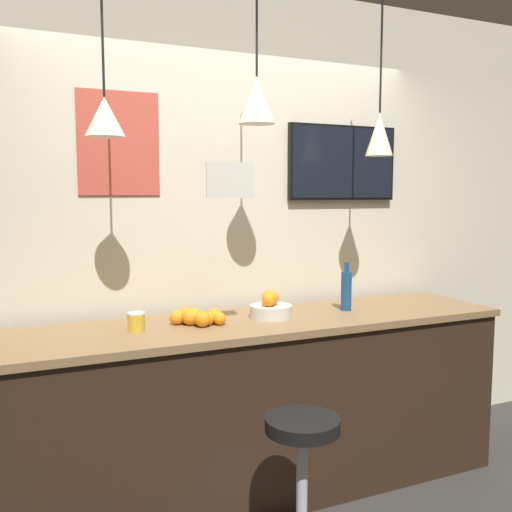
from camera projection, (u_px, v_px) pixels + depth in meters
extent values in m
cube|color=beige|center=(226.00, 230.00, 3.47)|extent=(8.00, 0.06, 2.90)
cube|color=black|center=(256.00, 410.00, 3.17)|extent=(2.85, 0.65, 0.94)
cube|color=olive|center=(256.00, 323.00, 3.12)|extent=(2.89, 0.69, 0.04)
cylinder|color=#B7B7BC|center=(302.00, 500.00, 2.49)|extent=(0.05, 0.05, 0.63)
cylinder|color=black|center=(302.00, 425.00, 2.46)|extent=(0.33, 0.33, 0.06)
cylinder|color=beige|center=(271.00, 311.00, 3.16)|extent=(0.23, 0.23, 0.07)
sphere|color=orange|center=(272.00, 298.00, 3.17)|extent=(0.08, 0.08, 0.08)
sphere|color=orange|center=(269.00, 300.00, 3.12)|extent=(0.08, 0.08, 0.08)
sphere|color=orange|center=(271.00, 298.00, 3.15)|extent=(0.08, 0.08, 0.08)
sphere|color=orange|center=(269.00, 297.00, 3.18)|extent=(0.08, 0.08, 0.08)
sphere|color=orange|center=(220.00, 319.00, 2.98)|extent=(0.07, 0.07, 0.07)
sphere|color=orange|center=(190.00, 317.00, 2.98)|extent=(0.08, 0.08, 0.08)
sphere|color=orange|center=(177.00, 317.00, 2.99)|extent=(0.08, 0.08, 0.08)
sphere|color=orange|center=(196.00, 316.00, 3.03)|extent=(0.08, 0.08, 0.08)
sphere|color=orange|center=(188.00, 315.00, 3.02)|extent=(0.09, 0.09, 0.09)
sphere|color=orange|center=(194.00, 317.00, 2.99)|extent=(0.09, 0.09, 0.09)
sphere|color=orange|center=(184.00, 315.00, 3.04)|extent=(0.07, 0.07, 0.07)
sphere|color=orange|center=(208.00, 319.00, 2.97)|extent=(0.07, 0.07, 0.07)
sphere|color=orange|center=(203.00, 319.00, 2.94)|extent=(0.08, 0.08, 0.08)
sphere|color=orange|center=(214.00, 315.00, 3.03)|extent=(0.08, 0.08, 0.08)
sphere|color=orange|center=(187.00, 317.00, 3.00)|extent=(0.08, 0.08, 0.08)
sphere|color=orange|center=(195.00, 319.00, 2.98)|extent=(0.07, 0.07, 0.07)
sphere|color=orange|center=(196.00, 318.00, 2.98)|extent=(0.07, 0.07, 0.07)
cylinder|color=navy|center=(346.00, 291.00, 3.35)|extent=(0.06, 0.06, 0.23)
cylinder|color=navy|center=(347.00, 267.00, 3.34)|extent=(0.03, 0.03, 0.06)
cylinder|color=gold|center=(136.00, 322.00, 2.86)|extent=(0.09, 0.09, 0.08)
cylinder|color=white|center=(136.00, 313.00, 2.85)|extent=(0.09, 0.09, 0.01)
cylinder|color=black|center=(102.00, 21.00, 2.62)|extent=(0.01, 0.01, 0.68)
cone|color=beige|center=(105.00, 117.00, 2.67)|extent=(0.19, 0.19, 0.19)
sphere|color=#F9EFCC|center=(105.00, 133.00, 2.68)|extent=(0.04, 0.04, 0.04)
cylinder|color=black|center=(257.00, 24.00, 2.93)|extent=(0.01, 0.01, 0.52)
cone|color=beige|center=(257.00, 100.00, 2.98)|extent=(0.19, 0.19, 0.24)
sphere|color=#F9EFCC|center=(257.00, 120.00, 2.99)|extent=(0.04, 0.04, 0.04)
cylinder|color=black|center=(381.00, 53.00, 3.26)|extent=(0.01, 0.01, 0.67)
cone|color=beige|center=(379.00, 134.00, 3.31)|extent=(0.16, 0.16, 0.25)
sphere|color=#F9EFCC|center=(379.00, 152.00, 3.32)|extent=(0.04, 0.04, 0.04)
cube|color=black|center=(343.00, 163.00, 3.71)|extent=(0.79, 0.04, 0.48)
cube|color=black|center=(344.00, 163.00, 3.69)|extent=(0.76, 0.01, 0.45)
cube|color=silver|center=(230.00, 180.00, 2.69)|extent=(0.24, 0.01, 0.17)
cube|color=#C64C3D|center=(119.00, 143.00, 3.13)|extent=(0.45, 0.01, 0.57)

